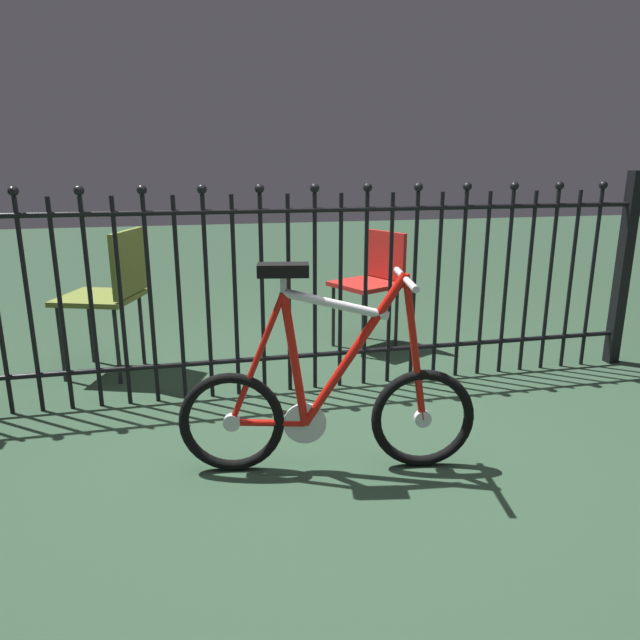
# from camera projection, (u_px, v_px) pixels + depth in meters

# --- Properties ---
(ground_plane) EXTENTS (20.00, 20.00, 0.00)m
(ground_plane) POSITION_uv_depth(u_px,v_px,m) (342.00, 448.00, 2.65)
(ground_plane) COLOR #28402D
(iron_fence) EXTENTS (4.10, 0.07, 1.21)m
(iron_fence) POSITION_uv_depth(u_px,v_px,m) (299.00, 285.00, 3.18)
(iron_fence) COLOR black
(iron_fence) RESTS_ON ground
(bicycle) EXTENTS (1.23, 0.40, 0.88)m
(bicycle) POSITION_uv_depth(u_px,v_px,m) (327.00, 402.00, 2.40)
(bicycle) COLOR black
(bicycle) RESTS_ON ground
(chair_red) EXTENTS (0.52, 0.52, 0.80)m
(chair_red) POSITION_uv_depth(u_px,v_px,m) (373.00, 276.00, 4.00)
(chair_red) COLOR black
(chair_red) RESTS_ON ground
(chair_olive) EXTENTS (0.55, 0.55, 0.88)m
(chair_olive) POSITION_uv_depth(u_px,v_px,m) (112.00, 287.00, 3.45)
(chair_olive) COLOR black
(chair_olive) RESTS_ON ground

